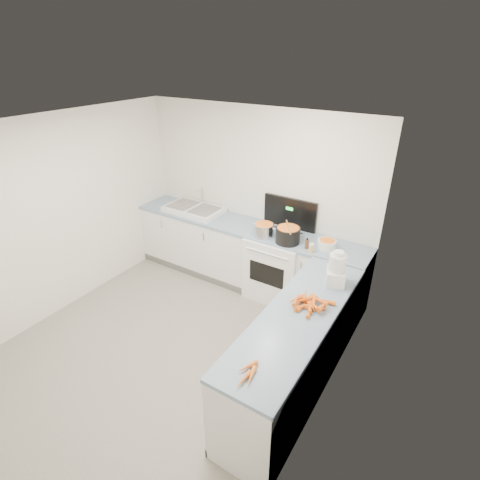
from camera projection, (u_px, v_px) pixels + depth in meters
The scene contains 19 objects.
floor at pixel (168, 350), 4.37m from camera, with size 3.50×4.00×0.00m, color gray, non-canonical shape.
ceiling at pixel (143, 132), 3.22m from camera, with size 3.50×4.00×0.00m, color white, non-canonical shape.
wall_back at pixel (256, 198), 5.30m from camera, with size 3.50×2.50×0.00m, color white, non-canonical shape.
wall_left at pixel (53, 220), 4.62m from camera, with size 4.00×2.50×0.00m, color white, non-canonical shape.
wall_right at pixel (321, 316), 2.97m from camera, with size 4.00×2.50×0.00m, color white, non-canonical shape.
counter_back at pixel (245, 254), 5.43m from camera, with size 3.50×0.62×0.94m.
counter_right at pixel (295, 352), 3.70m from camera, with size 0.62×2.20×0.94m.
stove at pixel (278, 265), 5.16m from camera, with size 0.76×0.65×1.36m.
sink at pixel (194, 209), 5.62m from camera, with size 0.86×0.52×0.31m.
steel_pot at pixel (264, 231), 4.88m from camera, with size 0.26×0.26×0.19m, color silver.
black_pot at pixel (288, 236), 4.72m from camera, with size 0.31×0.31×0.22m, color black.
wooden_spoon at pixel (288, 227), 4.66m from camera, with size 0.02×0.02×0.41m, color #AD7A47.
mixing_bowl at pixel (327, 244), 4.60m from camera, with size 0.23×0.23×0.10m, color white.
extract_bottle at pixel (307, 244), 4.59m from camera, with size 0.05×0.05×0.12m, color #593319.
spice_jar at pixel (312, 249), 4.50m from camera, with size 0.06×0.06×0.10m, color #E5B266.
food_processor at pixel (336, 270), 3.86m from camera, with size 0.25×0.28×0.38m.
carrot_pile at pixel (310, 303), 3.57m from camera, with size 0.39×0.36×0.08m.
peeled_carrots at pixel (248, 374), 2.82m from camera, with size 0.16×0.29×0.04m.
peelings at pixel (182, 204), 5.71m from camera, with size 0.23×0.23×0.01m.
Camera 1 is at (2.46, -2.33, 3.16)m, focal length 28.00 mm.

